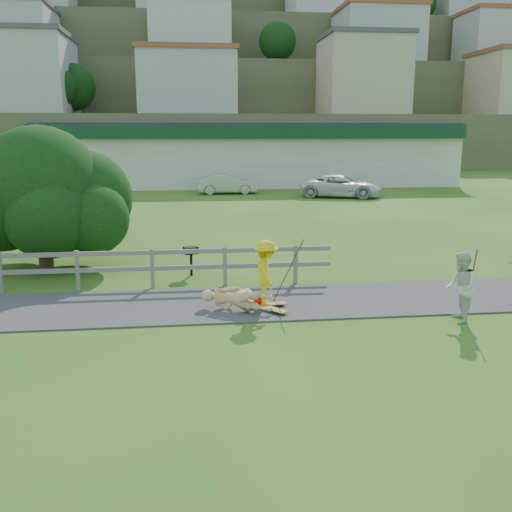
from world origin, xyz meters
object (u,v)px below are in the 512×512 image
at_px(skater_rider, 266,277).
at_px(tree, 43,215).
at_px(spectator_a, 461,287).
at_px(skater_fallen, 236,299).
at_px(car_silver, 227,184).
at_px(car_white, 341,186).
at_px(bbq, 191,261).

xyz_separation_m(skater_rider, tree, (-6.36, 5.18, 0.88)).
bearing_deg(spectator_a, skater_rider, -95.54).
xyz_separation_m(skater_fallen, car_silver, (1.65, 26.30, 0.35)).
height_order(skater_fallen, car_silver, car_silver).
distance_m(skater_fallen, car_silver, 26.35).
bearing_deg(car_white, tree, 160.10).
distance_m(skater_fallen, bbq, 3.86).
distance_m(car_silver, bbq, 22.74).
xyz_separation_m(skater_rider, skater_fallen, (-0.75, -0.21, -0.47)).
height_order(car_white, tree, tree).
distance_m(skater_fallen, spectator_a, 5.14).
distance_m(skater_rider, spectator_a, 4.46).
bearing_deg(skater_fallen, car_silver, 25.78).
relative_size(spectator_a, car_silver, 0.40).
relative_size(skater_fallen, spectator_a, 1.10).
bearing_deg(skater_rider, spectator_a, -110.89).
xyz_separation_m(skater_fallen, spectator_a, (4.95, -1.28, 0.49)).
bearing_deg(skater_rider, tree, 49.47).
xyz_separation_m(car_silver, bbq, (-2.68, -22.58, -0.24)).
bearing_deg(bbq, car_white, 43.97).
bearing_deg(skater_fallen, bbq, 44.82).
bearing_deg(bbq, spectator_a, -59.18).
distance_m(tree, bbq, 5.03).
xyz_separation_m(car_white, bbq, (-9.87, -19.60, -0.29)).
distance_m(car_white, bbq, 21.95).
bearing_deg(car_silver, tree, 160.59).
distance_m(car_silver, car_white, 7.79).
relative_size(skater_fallen, bbq, 2.03).
bearing_deg(spectator_a, skater_fallen, -90.54).
xyz_separation_m(skater_fallen, bbq, (-1.03, 3.72, 0.11)).
bearing_deg(skater_fallen, spectator_a, -75.15).
xyz_separation_m(tree, bbq, (4.58, -1.67, -1.24)).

